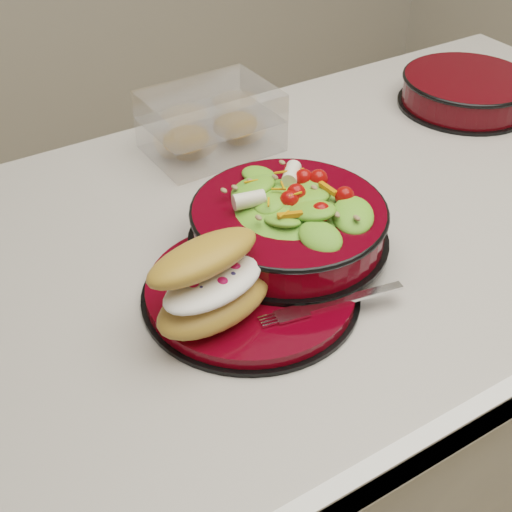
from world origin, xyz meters
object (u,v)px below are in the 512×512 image
salad_bowl (289,216)px  croissant (211,283)px  island_counter (340,405)px  extra_bowl (466,90)px  fork (336,302)px  pastry_box (211,123)px  dinner_plate (252,290)px

salad_bowl → croissant: bearing=-155.7°
island_counter → extra_bowl: bearing=22.4°
fork → island_counter: bearing=-35.5°
extra_bowl → croissant: bearing=-158.6°
salad_bowl → croissant: size_ratio=1.62×
pastry_box → croissant: bearing=-119.7°
dinner_plate → fork: (0.06, -0.08, 0.01)m
salad_bowl → croissant: 0.16m
croissant → extra_bowl: bearing=11.3°
pastry_box → dinner_plate: bearing=-112.4°
extra_bowl → island_counter: bearing=-157.6°
pastry_box → extra_bowl: pastry_box is taller
island_counter → fork: bearing=-136.4°
salad_bowl → fork: size_ratio=1.61×
croissant → extra_bowl: 0.70m
island_counter → salad_bowl: size_ratio=4.90×
croissant → dinner_plate: bearing=6.0°
island_counter → croissant: size_ratio=7.92×
fork → extra_bowl: (0.52, 0.32, 0.01)m
salad_bowl → pastry_box: (0.05, 0.29, -0.01)m
salad_bowl → extra_bowl: size_ratio=1.10×
salad_bowl → extra_bowl: salad_bowl is taller
salad_bowl → pastry_box: salad_bowl is taller
extra_bowl → salad_bowl: bearing=-159.4°
dinner_plate → pastry_box: bearing=68.1°
fork → pastry_box: 0.42m
island_counter → fork: 0.53m
dinner_plate → pastry_box: size_ratio=1.33×
salad_bowl → pastry_box: size_ratio=1.30×
dinner_plate → extra_bowl: (0.58, 0.24, 0.02)m
island_counter → pastry_box: size_ratio=6.35×
extra_bowl → fork: bearing=-148.9°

